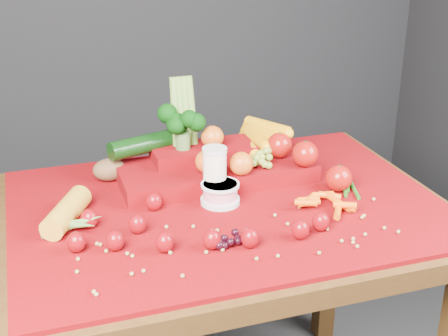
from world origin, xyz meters
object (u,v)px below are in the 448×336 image
object	(u,v)px
table	(226,241)
milk_glass	(215,171)
produce_mound	(221,158)
yogurt_bowl	(220,193)

from	to	relation	value
table	milk_glass	bearing A→B (deg)	110.45
produce_mound	table	bearing A→B (deg)	-102.93
produce_mound	milk_glass	bearing A→B (deg)	-114.81
milk_glass	produce_mound	distance (m)	0.13
yogurt_bowl	produce_mound	bearing A→B (deg)	71.52
milk_glass	yogurt_bowl	size ratio (longest dim) A/B	1.37
yogurt_bowl	produce_mound	world-z (taller)	produce_mound
yogurt_bowl	milk_glass	bearing A→B (deg)	93.34
yogurt_bowl	produce_mound	xyz separation A→B (m)	(0.05, 0.15, 0.03)
milk_glass	yogurt_bowl	xyz separation A→B (m)	(0.00, -0.04, -0.04)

